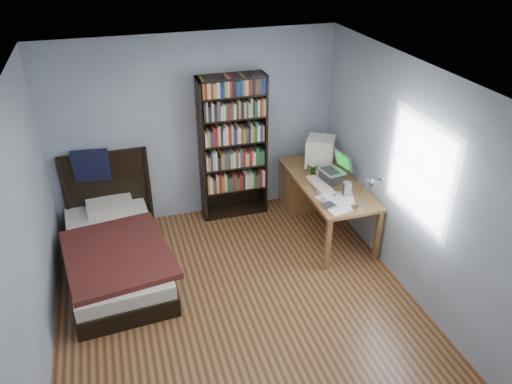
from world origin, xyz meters
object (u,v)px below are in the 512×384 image
at_px(crt_monitor, 319,150).
at_px(bed, 115,249).
at_px(speaker, 347,189).
at_px(laptop, 333,174).
at_px(desk, 312,186).
at_px(keyboard, 320,185).
at_px(soda_can, 313,170).
at_px(desk_lamp, 369,187).
at_px(bookshelf, 233,148).

relative_size(crt_monitor, bed, 0.24).
bearing_deg(speaker, laptop, 101.99).
distance_m(desk, keyboard, 0.67).
height_order(desk, soda_can, soda_can).
bearing_deg(desk, desk_lamp, -91.74).
xyz_separation_m(keyboard, bookshelf, (-0.90, 0.88, 0.24)).
relative_size(crt_monitor, keyboard, 1.05).
bearing_deg(laptop, keyboard, -161.14).
bearing_deg(bed, laptop, -0.08).
xyz_separation_m(desk, keyboard, (-0.14, -0.56, 0.33)).
xyz_separation_m(desk, desk_lamp, (-0.05, -1.56, 0.80)).
bearing_deg(crt_monitor, desk, 142.73).
distance_m(crt_monitor, bookshelf, 1.15).
distance_m(crt_monitor, soda_can, 0.30).
xyz_separation_m(crt_monitor, laptop, (-0.00, -0.46, -0.13)).
bearing_deg(speaker, bookshelf, 141.96).
distance_m(desk_lamp, keyboard, 1.11).
distance_m(desk, bookshelf, 1.23).
distance_m(keyboard, speaker, 0.38).
height_order(desk_lamp, bed, desk_lamp).
xyz_separation_m(laptop, keyboard, (-0.20, -0.07, -0.09)).
bearing_deg(desk, speaker, -85.28).
height_order(desk_lamp, speaker, desk_lamp).
relative_size(desk, soda_can, 15.70).
bearing_deg(laptop, crt_monitor, 89.83).
relative_size(laptop, keyboard, 0.79).
relative_size(laptop, soda_can, 3.61).
relative_size(desk, keyboard, 3.44).
xyz_separation_m(laptop, bed, (-2.77, 0.00, -0.59)).
bearing_deg(desk, bed, -169.77).
relative_size(desk_lamp, soda_can, 5.65).
height_order(speaker, soda_can, speaker).
bearing_deg(bed, soda_can, 6.01).
bearing_deg(bed, desk, 10.23).
bearing_deg(keyboard, crt_monitor, 67.54).
height_order(speaker, bookshelf, bookshelf).
relative_size(desk, laptop, 4.35).
distance_m(speaker, bed, 2.87).
relative_size(keyboard, bookshelf, 0.25).
xyz_separation_m(speaker, soda_can, (-0.18, 0.65, -0.03)).
xyz_separation_m(speaker, bookshelf, (-1.11, 1.18, 0.18)).
distance_m(desk, laptop, 0.65).
bearing_deg(crt_monitor, bed, -170.75).
xyz_separation_m(soda_can, bookshelf, (-0.94, 0.53, 0.21)).
distance_m(laptop, bookshelf, 1.37).
bearing_deg(soda_can, speaker, -74.93).
bearing_deg(bed, speaker, -7.66).
xyz_separation_m(crt_monitor, keyboard, (-0.20, -0.52, -0.22)).
relative_size(desk_lamp, keyboard, 1.24).
bearing_deg(desk_lamp, bookshelf, 117.95).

